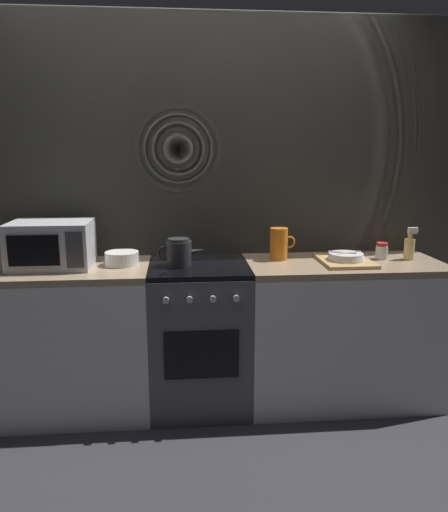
% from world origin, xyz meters
% --- Properties ---
extents(ground_plane, '(8.00, 8.00, 0.00)m').
position_xyz_m(ground_plane, '(0.00, 0.00, 0.00)').
color(ground_plane, '#2D2D33').
extents(back_wall, '(3.60, 0.05, 2.40)m').
position_xyz_m(back_wall, '(0.00, 0.32, 1.20)').
color(back_wall, '#B2AD9E').
rests_on(back_wall, ground_plane).
extents(counter_left, '(1.20, 0.60, 0.90)m').
position_xyz_m(counter_left, '(-0.90, 0.00, 0.45)').
color(counter_left, silver).
rests_on(counter_left, ground_plane).
extents(stove_unit, '(0.60, 0.63, 0.90)m').
position_xyz_m(stove_unit, '(-0.00, -0.00, 0.45)').
color(stove_unit, '#4C4C51').
rests_on(stove_unit, ground_plane).
extents(counter_right, '(1.20, 0.60, 0.90)m').
position_xyz_m(counter_right, '(0.90, 0.00, 0.45)').
color(counter_right, silver).
rests_on(counter_right, ground_plane).
extents(microwave, '(0.46, 0.35, 0.27)m').
position_xyz_m(microwave, '(-0.86, 0.01, 1.04)').
color(microwave, '#B2B2B7').
rests_on(microwave, counter_left).
extents(kettle, '(0.28, 0.15, 0.17)m').
position_xyz_m(kettle, '(-0.12, -0.03, 0.98)').
color(kettle, '#262628').
rests_on(kettle, stove_unit).
extents(mixing_bowl, '(0.20, 0.20, 0.08)m').
position_xyz_m(mixing_bowl, '(-0.46, 0.03, 0.94)').
color(mixing_bowl, silver).
rests_on(mixing_bowl, counter_left).
extents(pitcher, '(0.16, 0.11, 0.20)m').
position_xyz_m(pitcher, '(0.51, 0.10, 1.00)').
color(pitcher, orange).
rests_on(pitcher, counter_right).
extents(dish_pile, '(0.30, 0.40, 0.07)m').
position_xyz_m(dish_pile, '(0.89, -0.03, 0.92)').
color(dish_pile, tan).
rests_on(dish_pile, counter_right).
extents(spice_jar, '(0.08, 0.08, 0.10)m').
position_xyz_m(spice_jar, '(1.15, 0.05, 0.95)').
color(spice_jar, silver).
rests_on(spice_jar, counter_right).
extents(spray_bottle, '(0.08, 0.06, 0.20)m').
position_xyz_m(spray_bottle, '(1.32, 0.02, 0.98)').
color(spray_bottle, '#E5CC72').
rests_on(spray_bottle, counter_right).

